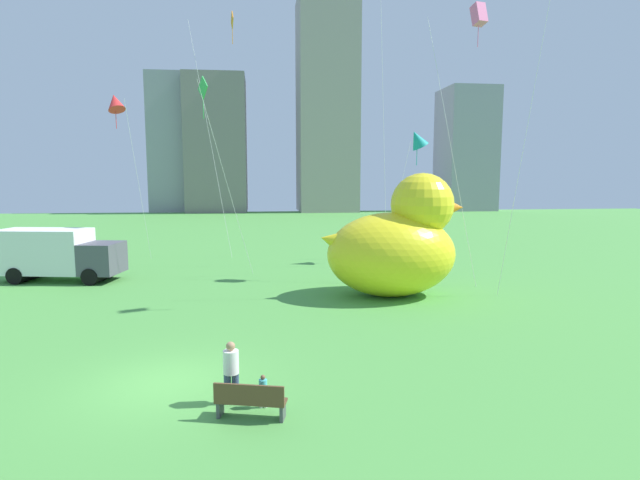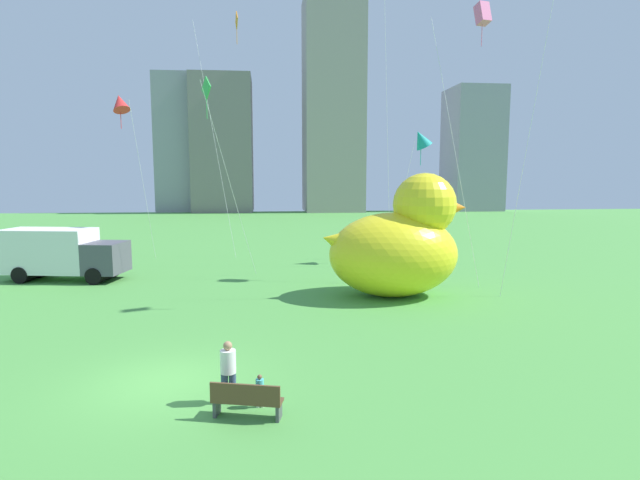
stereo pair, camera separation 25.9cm
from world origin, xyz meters
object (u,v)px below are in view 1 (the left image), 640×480
Objects in this scene: person_child at (263,390)px; kite_teal at (417,139)px; park_bench at (250,400)px; giant_inflatable_duck at (397,244)px; person_adult at (231,370)px; kite_pink at (478,17)px; kite_orange at (229,34)px; kite_red at (115,102)px; box_truck at (57,255)px; kite_green at (205,96)px.

kite_teal is at bearing 63.39° from person_child.
park_bench is 0.65m from person_child.
person_child is 0.12× the size of giant_inflatable_duck.
person_adult is 1.91× the size of person_child.
kite_pink reaches higher than person_child.
person_adult is 30.66m from kite_orange.
kite_red is at bearing 171.99° from kite_teal.
kite_teal is at bearing 63.35° from park_bench.
kite_pink reaches higher than kite_red.
person_child is at bearing -116.61° from kite_teal.
kite_pink is at bearing -72.84° from kite_teal.
kite_orange reaches higher than person_child.
person_adult is 24.19m from kite_teal.
person_child is at bearing -119.77° from giant_inflatable_duck.
giant_inflatable_duck is 1.04× the size of box_truck.
kite_green is at bearing 98.23° from park_bench.
person_adult is at bearing 156.81° from person_child.
box_truck is 22.68m from kite_teal.
park_bench is 0.16× the size of kite_red.
kite_teal is 0.50× the size of kite_orange.
kite_orange is at bearing 118.39° from giant_inflatable_duck.
kite_pink is at bearing -39.95° from kite_orange.
person_adult is at bearing 117.83° from park_bench.
kite_green is at bearing -41.89° from kite_red.
kite_green is 8.49m from kite_red.
kite_teal is at bearing -27.61° from kite_orange.
giant_inflatable_duck reaches higher than park_bench.
box_truck is 0.61× the size of kite_green.
giant_inflatable_duck is 13.59m from kite_pink.
person_adult is 19.78m from kite_green.
kite_teal is at bearing 9.54° from box_truck.
kite_green is 0.64× the size of kite_orange.
park_bench is 24.87m from kite_teal.
kite_orange is (-1.18, 26.65, 15.11)m from person_adult.
person_child is at bearing -56.91° from box_truck.
kite_pink reaches higher than box_truck.
giant_inflatable_duck is (6.80, 11.92, 2.03)m from park_bench.
person_adult is 26.32m from kite_red.
person_adult reaches higher than park_bench.
giant_inflatable_duck is 22.33m from kite_orange.
person_adult is at bearing -118.74° from kite_teal.
kite_teal reaches higher than person_child.
giant_inflatable_duck is at bearing -61.61° from kite_orange.
giant_inflatable_duck is 0.63× the size of kite_green.
person_child is (0.31, 0.57, -0.01)m from park_bench.
park_bench is at bearing -116.65° from kite_teal.
person_adult is at bearing -69.77° from kite_red.
kite_pink is (12.70, 15.03, 13.41)m from person_adult.
person_adult is 19.57m from box_truck.
box_truck is 0.77× the size of kite_teal.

